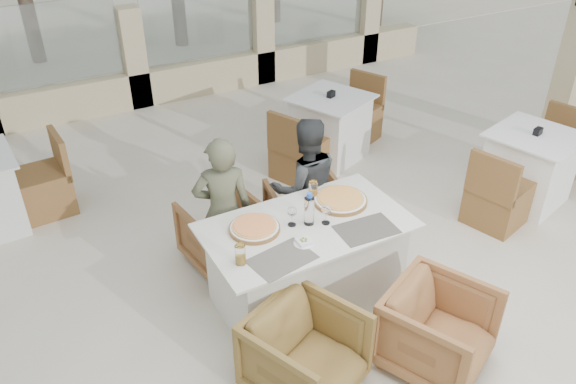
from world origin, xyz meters
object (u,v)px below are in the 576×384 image
beer_glass_right (313,190)px  diner_left (223,211)px  diner_right (305,188)px  bg_table_b (330,127)px  olive_dish (304,241)px  bg_table_c (528,168)px  armchair_near_right (438,330)px  dining_table (306,263)px  water_bottle (309,209)px  beer_glass_left (240,254)px  armchair_far_right (308,217)px  armchair_far_left (224,233)px  pizza_left (255,227)px  pizza_right (340,199)px  wine_glass_centre (292,215)px  armchair_near_left (306,354)px  wine_glass_near (326,213)px

beer_glass_right → diner_left: 0.76m
diner_right → bg_table_b: diner_right is taller
olive_dish → bg_table_c: 3.02m
armchair_near_right → dining_table: bearing=90.4°
beer_glass_right → bg_table_c: (2.58, -0.08, -0.46)m
water_bottle → beer_glass_left: 0.69m
dining_table → olive_dish: olive_dish is taller
armchair_far_right → armchair_near_right: size_ratio=0.98×
armchair_far_left → armchair_far_right: bearing=159.8°
pizza_left → bg_table_c: pizza_left is taller
pizza_right → armchair_far_right: size_ratio=0.64×
armchair_near_right → diner_left: size_ratio=0.53×
wine_glass_centre → bg_table_c: bearing=3.4°
pizza_right → armchair_near_right: (0.08, -1.17, -0.48)m
bg_table_c → armchair_near_left: bearing=-178.5°
beer_glass_left → diner_right: (1.00, 0.80, -0.19)m
diner_right → wine_glass_near: bearing=85.6°
diner_left → wine_glass_centre: bearing=137.6°
armchair_far_right → bg_table_c: bearing=-179.1°
wine_glass_centre → diner_left: 0.69m
beer_glass_left → diner_left: bearing=75.6°
olive_dish → bg_table_c: olive_dish is taller
wine_glass_centre → wine_glass_near: (0.24, -0.11, 0.00)m
pizza_left → beer_glass_left: 0.40m
armchair_near_left → bg_table_b: (1.98, 2.80, 0.07)m
wine_glass_near → pizza_left: bearing=160.7°
olive_dish → armchair_far_left: olive_dish is taller
wine_glass_near → beer_glass_right: (0.10, 0.36, -0.02)m
dining_table → diner_right: size_ratio=1.21×
pizza_left → armchair_near_right: pizza_left is taller
beer_glass_right → armchair_far_right: size_ratio=0.22×
pizza_right → bg_table_c: pizza_right is taller
beer_glass_right → armchair_far_left: 0.96m
wine_glass_centre → beer_glass_right: size_ratio=1.22×
armchair_near_right → diner_left: 1.92m
beer_glass_left → armchair_near_left: beer_glass_left is taller
armchair_far_left → armchair_far_right: armchair_far_right is taller
olive_dish → armchair_far_right: bearing=57.3°
dining_table → wine_glass_near: size_ratio=8.70×
armchair_near_left → pizza_left: bearing=63.3°
wine_glass_centre → armchair_far_right: (0.50, 0.59, -0.55)m
armchair_far_right → bg_table_c: (2.42, -0.42, 0.07)m
diner_right → bg_table_c: (2.46, -0.40, -0.28)m
pizza_right → diner_right: bearing=94.9°
bg_table_b → bg_table_c: 2.23m
armchair_far_left → bg_table_b: 2.27m
armchair_near_left → bg_table_c: 3.41m
beer_glass_right → armchair_near_left: 1.37m
water_bottle → bg_table_c: 2.86m
water_bottle → wine_glass_centre: water_bottle is taller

